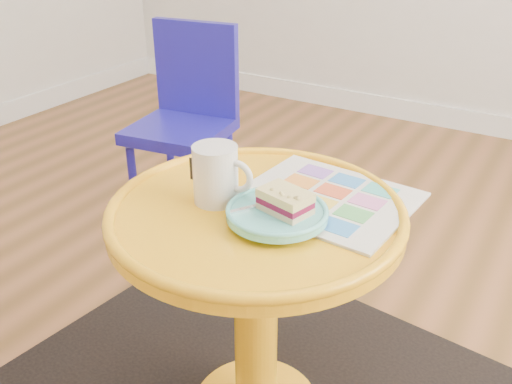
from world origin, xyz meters
The scene contains 9 objects.
floor centered at (0.00, 0.00, 0.00)m, with size 4.00×4.00×0.00m, color brown.
room_walls centered at (-0.99, 0.99, 0.06)m, with size 4.00×4.00×4.00m.
side_table centered at (0.35, -0.32, 0.43)m, with size 0.62×0.62×0.59m.
chair centered at (-0.40, 0.42, 0.44)m, with size 0.38×0.38×0.77m.
newspaper centered at (0.45, -0.20, 0.59)m, with size 0.35×0.30×0.01m, color silver.
mug centered at (0.26, -0.33, 0.66)m, with size 0.14×0.10×0.13m.
plate centered at (0.41, -0.35, 0.61)m, with size 0.20×0.20×0.02m.
cake_slice centered at (0.43, -0.34, 0.64)m, with size 0.11×0.09×0.04m.
fork centered at (0.38, -0.34, 0.62)m, with size 0.09×0.13×0.00m.
Camera 1 is at (0.88, -1.21, 1.17)m, focal length 40.00 mm.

